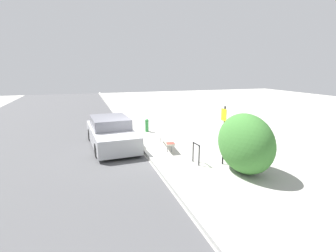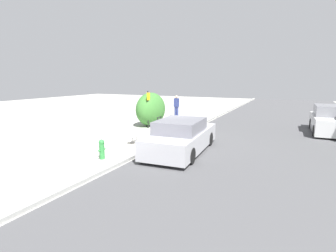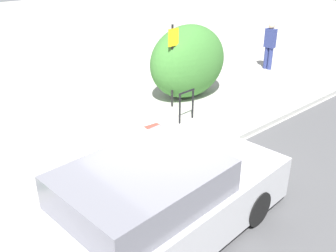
# 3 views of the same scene
# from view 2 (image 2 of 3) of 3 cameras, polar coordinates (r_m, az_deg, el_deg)

# --- Properties ---
(ground_plane) EXTENTS (60.00, 60.00, 0.00)m
(ground_plane) POSITION_cam_2_polar(r_m,az_deg,el_deg) (12.90, -0.10, -3.32)
(ground_plane) COLOR #ADAAA3
(road_strip) EXTENTS (60.00, 10.00, 0.01)m
(road_strip) POSITION_cam_2_polar(r_m,az_deg,el_deg) (11.68, 23.38, -5.63)
(road_strip) COLOR #4C4C4F
(road_strip) RESTS_ON ground_plane
(curb) EXTENTS (60.00, 0.20, 0.13)m
(curb) POSITION_cam_2_polar(r_m,az_deg,el_deg) (12.88, -0.10, -3.04)
(curb) COLOR #A8A8A3
(curb) RESTS_ON ground_plane
(bench) EXTENTS (2.28, 0.59, 0.48)m
(bench) POSITION_cam_2_polar(r_m,az_deg,el_deg) (13.05, -5.12, -1.30)
(bench) COLOR gray
(bench) RESTS_ON ground_plane
(bike_rack) EXTENTS (0.55, 0.09, 0.83)m
(bike_rack) POSITION_cam_2_polar(r_m,az_deg,el_deg) (15.36, -1.91, 0.80)
(bike_rack) COLOR black
(bike_rack) RESTS_ON ground_plane
(sign_post) EXTENTS (0.36, 0.08, 2.30)m
(sign_post) POSITION_cam_2_polar(r_m,az_deg,el_deg) (16.03, -4.35, 4.36)
(sign_post) COLOR black
(sign_post) RESTS_ON ground_plane
(fire_hydrant) EXTENTS (0.36, 0.22, 0.77)m
(fire_hydrant) POSITION_cam_2_polar(r_m,az_deg,el_deg) (10.32, -14.21, -4.80)
(fire_hydrant) COLOR #338C3F
(fire_hydrant) RESTS_ON ground_plane
(shrub_hedge) EXTENTS (2.59, 1.64, 2.15)m
(shrub_hedge) POSITION_cam_2_polar(r_m,az_deg,el_deg) (17.04, -3.76, 3.67)
(shrub_hedge) COLOR #3D7A33
(shrub_hedge) RESTS_ON ground_plane
(pedestrian) EXTENTS (0.23, 0.39, 1.72)m
(pedestrian) POSITION_cam_2_polar(r_m,az_deg,el_deg) (20.88, 1.85, 4.49)
(pedestrian) COLOR navy
(pedestrian) RESTS_ON ground_plane
(parked_car_near) EXTENTS (4.79, 2.15, 1.39)m
(parked_car_near) POSITION_cam_2_polar(r_m,az_deg,el_deg) (10.96, 2.94, -2.35)
(parked_car_near) COLOR black
(parked_car_near) RESTS_ON ground_plane
(parked_car_across) EXTENTS (4.09, 1.95, 1.56)m
(parked_car_across) POSITION_cam_2_polar(r_m,az_deg,el_deg) (17.26, 31.92, 0.94)
(parked_car_across) COLOR black
(parked_car_across) RESTS_ON ground_plane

